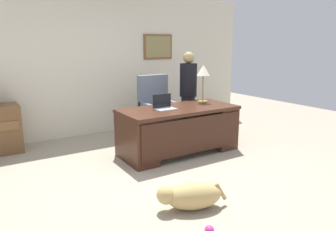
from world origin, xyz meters
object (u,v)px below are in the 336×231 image
(desk_lamp, at_px, (203,73))
(dog_toy_bone, at_px, (213,189))
(dog_lying, at_px, (190,195))
(dog_toy_ball, at_px, (209,230))
(armchair, at_px, (157,111))
(person_standing, at_px, (188,93))
(desk, at_px, (180,128))
(laptop, at_px, (164,105))

(desk_lamp, bearing_deg, dog_toy_bone, -123.86)
(dog_toy_bone, bearing_deg, dog_lying, -158.51)
(dog_lying, height_order, dog_toy_ball, dog_lying)
(armchair, distance_m, person_standing, 0.67)
(dog_toy_ball, bearing_deg, dog_lying, 74.91)
(desk, height_order, dog_toy_bone, desk)
(person_standing, bearing_deg, armchair, 161.10)
(dog_lying, distance_m, desk_lamp, 2.57)
(person_standing, height_order, dog_lying, person_standing)
(armchair, relative_size, dog_lying, 1.56)
(laptop, bearing_deg, armchair, 66.02)
(dog_lying, xyz_separation_m, desk_lamp, (1.53, 1.76, 1.09))
(person_standing, distance_m, dog_toy_bone, 2.55)
(person_standing, height_order, dog_toy_bone, person_standing)
(person_standing, relative_size, dog_toy_bone, 8.16)
(person_standing, height_order, laptop, person_standing)
(armchair, xyz_separation_m, dog_toy_bone, (-0.58, -2.33, -0.48))
(armchair, relative_size, person_standing, 0.73)
(dog_lying, distance_m, dog_toy_ball, 0.50)
(dog_lying, height_order, laptop, laptop)
(dog_toy_ball, bearing_deg, desk, 62.87)
(laptop, relative_size, desk_lamp, 0.50)
(desk_lamp, bearing_deg, laptop, -170.01)
(dog_lying, relative_size, dog_toy_ball, 8.39)
(desk_lamp, xyz_separation_m, dog_toy_bone, (-1.05, -1.57, -1.22))
(desk, bearing_deg, dog_toy_ball, -117.13)
(desk_lamp, bearing_deg, armchair, 121.95)
(armchair, bearing_deg, dog_toy_ball, -111.60)
(dog_lying, bearing_deg, person_standing, 55.04)
(armchair, height_order, dog_toy_ball, armchair)
(armchair, bearing_deg, desk_lamp, -58.05)
(laptop, height_order, dog_toy_bone, laptop)
(person_standing, bearing_deg, dog_lying, -124.96)
(desk, bearing_deg, dog_lying, -120.40)
(desk, xyz_separation_m, laptop, (-0.26, 0.05, 0.39))
(desk_lamp, relative_size, dog_toy_bone, 3.29)
(desk, bearing_deg, dog_toy_bone, -107.83)
(person_standing, height_order, desk_lamp, person_standing)
(desk, relative_size, dog_lying, 2.52)
(dog_lying, xyz_separation_m, laptop, (0.65, 1.60, 0.64))
(laptop, xyz_separation_m, dog_toy_ball, (-0.78, -2.08, -0.75))
(desk, bearing_deg, armchair, 81.48)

